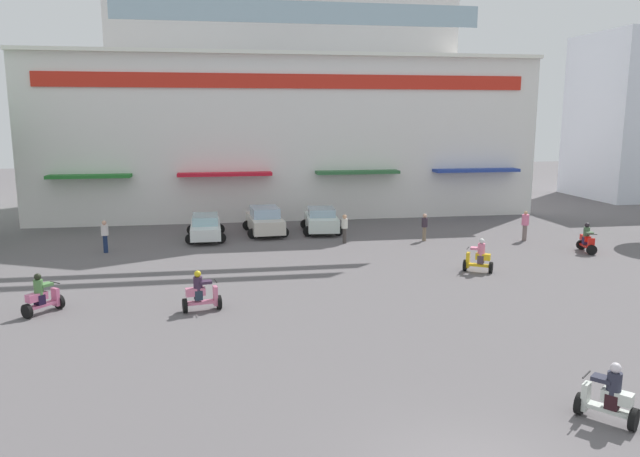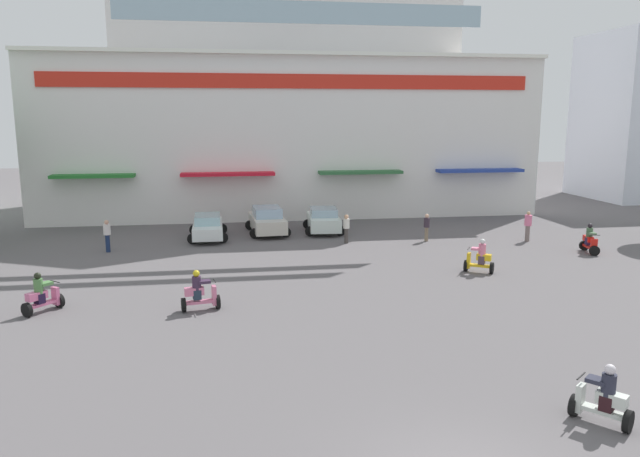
{
  "view_description": "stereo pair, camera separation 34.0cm",
  "coord_description": "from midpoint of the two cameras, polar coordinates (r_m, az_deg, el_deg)",
  "views": [
    {
      "loc": [
        -4.77,
        -9.92,
        7.01
      ],
      "look_at": [
        -0.57,
        15.29,
        2.22
      ],
      "focal_mm": 33.89,
      "sensor_mm": 36.0,
      "label": 1
    },
    {
      "loc": [
        -4.44,
        -9.97,
        7.01
      ],
      "look_at": [
        -0.57,
        15.29,
        2.22
      ],
      "focal_mm": 33.89,
      "sensor_mm": 36.0,
      "label": 2
    }
  ],
  "objects": [
    {
      "name": "scooter_rider_0",
      "position": [
        34.24,
        23.63,
        -1.02
      ],
      "size": [
        0.77,
        1.5,
        1.54
      ],
      "color": "black",
      "rests_on": "ground"
    },
    {
      "name": "scooter_rider_1",
      "position": [
        28.3,
        14.43,
        -2.71
      ],
      "size": [
        1.37,
        1.13,
        1.56
      ],
      "color": "black",
      "rests_on": "ground"
    },
    {
      "name": "scooter_rider_2",
      "position": [
        15.84,
        25.01,
        -14.25
      ],
      "size": [
        1.24,
        1.35,
        1.49
      ],
      "color": "black",
      "rests_on": "ground"
    },
    {
      "name": "colonial_building",
      "position": [
        46.67,
        -3.88,
        12.42
      ],
      "size": [
        34.57,
        17.82,
        19.11
      ],
      "color": "white",
      "rests_on": "ground"
    },
    {
      "name": "scooter_rider_4",
      "position": [
        23.98,
        -25.15,
        -5.88
      ],
      "size": [
        1.32,
        1.43,
        1.51
      ],
      "color": "black",
      "rests_on": "ground"
    },
    {
      "name": "pedestrian_0",
      "position": [
        34.62,
        9.57,
        0.3
      ],
      "size": [
        0.46,
        0.46,
        1.57
      ],
      "color": "#7B6852",
      "rests_on": "ground"
    },
    {
      "name": "parked_car_2",
      "position": [
        36.69,
        -0.15,
        0.81
      ],
      "size": [
        2.58,
        3.97,
        1.5
      ],
      "color": "silver",
      "rests_on": "ground"
    },
    {
      "name": "pedestrian_3",
      "position": [
        36.07,
        18.55,
        0.41
      ],
      "size": [
        0.46,
        0.46,
        1.71
      ],
      "color": "slate",
      "rests_on": "ground"
    },
    {
      "name": "pedestrian_2",
      "position": [
        33.52,
        2.04,
        0.16
      ],
      "size": [
        0.48,
        0.48,
        1.63
      ],
      "color": "#423C39",
      "rests_on": "ground"
    },
    {
      "name": "parked_car_1",
      "position": [
        36.42,
        -5.49,
        0.76
      ],
      "size": [
        2.6,
        4.52,
        1.62
      ],
      "color": "beige",
      "rests_on": "ground"
    },
    {
      "name": "parked_car_0",
      "position": [
        35.34,
        -11.03,
        0.16
      ],
      "size": [
        2.3,
        4.47,
        1.41
      ],
      "color": "silver",
      "rests_on": "ground"
    },
    {
      "name": "pedestrian_1",
      "position": [
        33.18,
        -19.93,
        -0.53
      ],
      "size": [
        0.5,
        0.5,
        1.69
      ],
      "color": "#19294E",
      "rests_on": "ground"
    },
    {
      "name": "scooter_rider_3",
      "position": [
        22.48,
        -11.58,
        -6.07
      ],
      "size": [
        1.45,
        0.76,
        1.52
      ],
      "color": "black",
      "rests_on": "ground"
    },
    {
      "name": "ground_plane",
      "position": [
        24.43,
        1.82,
        -6.07
      ],
      "size": [
        128.0,
        128.0,
        0.0
      ],
      "primitive_type": "plane",
      "color": "#5E595B"
    }
  ]
}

